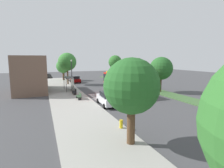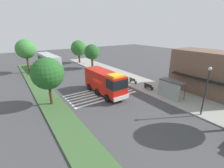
{
  "view_description": "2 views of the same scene",
  "coord_description": "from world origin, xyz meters",
  "px_view_note": "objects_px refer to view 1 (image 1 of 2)",
  "views": [
    {
      "loc": [
        -25.98,
        12.08,
        5.83
      ],
      "look_at": [
        0.62,
        1.5,
        1.79
      ],
      "focal_mm": 28.1,
      "sensor_mm": 36.0,
      "label": 1
    },
    {
      "loc": [
        19.41,
        -11.19,
        9.5
      ],
      "look_at": [
        0.07,
        1.86,
        1.35
      ],
      "focal_mm": 25.45,
      "sensor_mm": 36.0,
      "label": 2
    }
  ],
  "objects_px": {
    "median_tree_center": "(115,62)",
    "fire_hydrant": "(121,124)",
    "bench_west_of_shelter": "(79,96)",
    "parked_car_mid": "(75,79)",
    "median_tree_west": "(161,68)",
    "street_lamp": "(72,70)",
    "sidewalk_tree_east": "(63,66)",
    "bus_stop_shelter": "(70,81)",
    "sidewalk_tree_center": "(67,62)",
    "fire_truck": "(118,82)",
    "parked_car_west": "(108,98)",
    "bench_near_shelter": "(75,91)",
    "sidewalk_tree_west": "(132,87)"
  },
  "relations": [
    {
      "from": "street_lamp",
      "to": "fire_hydrant",
      "type": "height_order",
      "value": "street_lamp"
    },
    {
      "from": "sidewalk_tree_center",
      "to": "median_tree_west",
      "type": "xyz_separation_m",
      "value": [
        -15.92,
        -13.91,
        -1.0
      ]
    },
    {
      "from": "sidewalk_tree_center",
      "to": "median_tree_center",
      "type": "relative_size",
      "value": 1.05
    },
    {
      "from": "median_tree_center",
      "to": "street_lamp",
      "type": "bearing_deg",
      "value": 121.58
    },
    {
      "from": "parked_car_west",
      "to": "sidewalk_tree_center",
      "type": "xyz_separation_m",
      "value": [
        20.76,
        2.2,
        4.33
      ]
    },
    {
      "from": "sidewalk_tree_center",
      "to": "sidewalk_tree_east",
      "type": "relative_size",
      "value": 1.26
    },
    {
      "from": "parked_car_mid",
      "to": "median_tree_west",
      "type": "height_order",
      "value": "median_tree_west"
    },
    {
      "from": "bench_near_shelter",
      "to": "sidewalk_tree_west",
      "type": "distance_m",
      "value": 18.89
    },
    {
      "from": "sidewalk_tree_center",
      "to": "median_tree_west",
      "type": "height_order",
      "value": "sidewalk_tree_center"
    },
    {
      "from": "sidewalk_tree_west",
      "to": "sidewalk_tree_center",
      "type": "height_order",
      "value": "sidewalk_tree_center"
    },
    {
      "from": "street_lamp",
      "to": "sidewalk_tree_east",
      "type": "bearing_deg",
      "value": 1.9
    },
    {
      "from": "parked_car_west",
      "to": "parked_car_mid",
      "type": "relative_size",
      "value": 1.02
    },
    {
      "from": "bench_near_shelter",
      "to": "sidewalk_tree_east",
      "type": "distance_m",
      "value": 21.47
    },
    {
      "from": "fire_truck",
      "to": "median_tree_center",
      "type": "distance_m",
      "value": 21.42
    },
    {
      "from": "bus_stop_shelter",
      "to": "street_lamp",
      "type": "xyz_separation_m",
      "value": [
        5.17,
        -1.06,
        1.59
      ]
    },
    {
      "from": "median_tree_west",
      "to": "street_lamp",
      "type": "bearing_deg",
      "value": 47.26
    },
    {
      "from": "sidewalk_tree_center",
      "to": "parked_car_west",
      "type": "bearing_deg",
      "value": -173.96
    },
    {
      "from": "fire_truck",
      "to": "median_tree_center",
      "type": "height_order",
      "value": "median_tree_center"
    },
    {
      "from": "parked_car_west",
      "to": "parked_car_mid",
      "type": "height_order",
      "value": "parked_car_west"
    },
    {
      "from": "bus_stop_shelter",
      "to": "median_tree_center",
      "type": "bearing_deg",
      "value": -47.25
    },
    {
      "from": "street_lamp",
      "to": "median_tree_center",
      "type": "relative_size",
      "value": 0.82
    },
    {
      "from": "median_tree_center",
      "to": "fire_hydrant",
      "type": "bearing_deg",
      "value": 158.1
    },
    {
      "from": "fire_truck",
      "to": "bench_near_shelter",
      "type": "xyz_separation_m",
      "value": [
        2.29,
        6.83,
        -1.46
      ]
    },
    {
      "from": "median_tree_west",
      "to": "fire_hydrant",
      "type": "distance_m",
      "value": 18.77
    },
    {
      "from": "sidewalk_tree_center",
      "to": "sidewalk_tree_east",
      "type": "height_order",
      "value": "sidewalk_tree_center"
    },
    {
      "from": "fire_hydrant",
      "to": "street_lamp",
      "type": "bearing_deg",
      "value": 0.23
    },
    {
      "from": "bus_stop_shelter",
      "to": "fire_hydrant",
      "type": "xyz_separation_m",
      "value": [
        -19.9,
        -1.16,
        -1.4
      ]
    },
    {
      "from": "fire_hydrant",
      "to": "bus_stop_shelter",
      "type": "bearing_deg",
      "value": 3.34
    },
    {
      "from": "fire_truck",
      "to": "parked_car_west",
      "type": "bearing_deg",
      "value": 144.57
    },
    {
      "from": "median_tree_center",
      "to": "fire_hydrant",
      "type": "xyz_separation_m",
      "value": [
        -33.37,
        13.41,
        -4.53
      ]
    },
    {
      "from": "fire_truck",
      "to": "street_lamp",
      "type": "distance_m",
      "value": 12.92
    },
    {
      "from": "bench_west_of_shelter",
      "to": "fire_hydrant",
      "type": "distance_m",
      "value": 12.1
    },
    {
      "from": "bus_stop_shelter",
      "to": "street_lamp",
      "type": "relative_size",
      "value": 0.63
    },
    {
      "from": "bench_near_shelter",
      "to": "bench_west_of_shelter",
      "type": "height_order",
      "value": "same"
    },
    {
      "from": "fire_truck",
      "to": "sidewalk_tree_west",
      "type": "bearing_deg",
      "value": 158.01
    },
    {
      "from": "fire_truck",
      "to": "sidewalk_tree_east",
      "type": "xyz_separation_m",
      "value": [
        23.5,
        6.19,
        1.88
      ]
    },
    {
      "from": "bench_west_of_shelter",
      "to": "parked_car_mid",
      "type": "bearing_deg",
      "value": -8.35
    },
    {
      "from": "fire_truck",
      "to": "sidewalk_tree_west",
      "type": "height_order",
      "value": "sidewalk_tree_west"
    },
    {
      "from": "fire_truck",
      "to": "median_tree_west",
      "type": "bearing_deg",
      "value": -98.72
    },
    {
      "from": "bench_west_of_shelter",
      "to": "fire_hydrant",
      "type": "bearing_deg",
      "value": -174.62
    },
    {
      "from": "bench_near_shelter",
      "to": "street_lamp",
      "type": "xyz_separation_m",
      "value": [
        9.17,
        -1.03,
        2.89
      ]
    },
    {
      "from": "bench_west_of_shelter",
      "to": "sidewalk_tree_west",
      "type": "distance_m",
      "value": 15.12
    },
    {
      "from": "bench_near_shelter",
      "to": "street_lamp",
      "type": "bearing_deg",
      "value": -6.44
    },
    {
      "from": "sidewalk_tree_center",
      "to": "fire_hydrant",
      "type": "relative_size",
      "value": 10.26
    },
    {
      "from": "street_lamp",
      "to": "sidewalk_tree_east",
      "type": "height_order",
      "value": "sidewalk_tree_east"
    },
    {
      "from": "bus_stop_shelter",
      "to": "street_lamp",
      "type": "bearing_deg",
      "value": -11.62
    },
    {
      "from": "fire_truck",
      "to": "median_tree_west",
      "type": "relative_size",
      "value": 1.36
    },
    {
      "from": "bench_west_of_shelter",
      "to": "sidewalk_tree_center",
      "type": "distance_m",
      "value": 17.11
    },
    {
      "from": "street_lamp",
      "to": "fire_hydrant",
      "type": "bearing_deg",
      "value": -179.77
    },
    {
      "from": "sidewalk_tree_west",
      "to": "fire_hydrant",
      "type": "distance_m",
      "value": 4.48
    }
  ]
}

